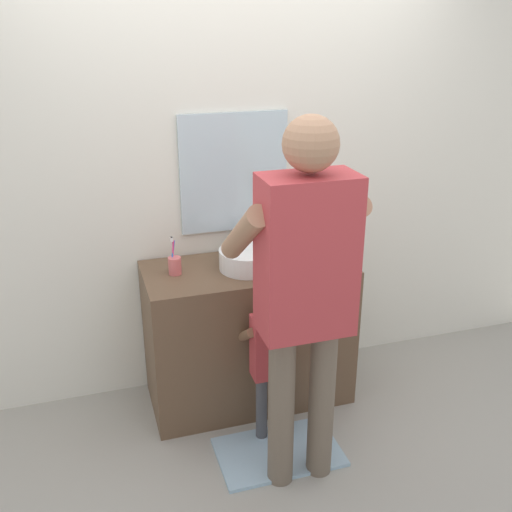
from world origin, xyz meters
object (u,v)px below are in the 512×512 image
(soap_bottle, at_px, (293,246))
(toothbrush_cup, at_px, (175,264))
(child_toddler, at_px, (270,354))
(adult_parent, at_px, (305,279))

(soap_bottle, bearing_deg, toothbrush_cup, -176.74)
(soap_bottle, distance_m, child_toddler, 0.67)
(soap_bottle, height_order, adult_parent, adult_parent)
(toothbrush_cup, xyz_separation_m, child_toddler, (0.40, -0.43, -0.38))
(toothbrush_cup, xyz_separation_m, adult_parent, (0.45, -0.73, 0.17))
(toothbrush_cup, height_order, child_toddler, toothbrush_cup)
(toothbrush_cup, xyz_separation_m, soap_bottle, (0.69, 0.04, 0.01))
(toothbrush_cup, bearing_deg, child_toddler, -46.69)
(toothbrush_cup, distance_m, soap_bottle, 0.69)
(child_toddler, relative_size, adult_parent, 0.49)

